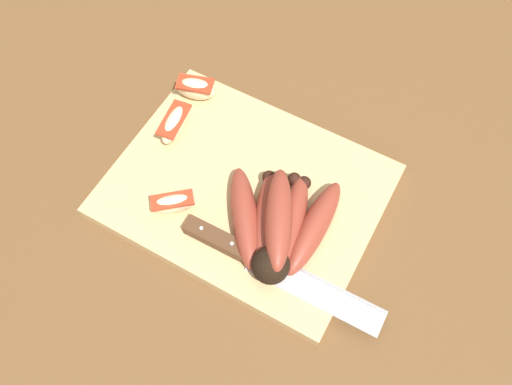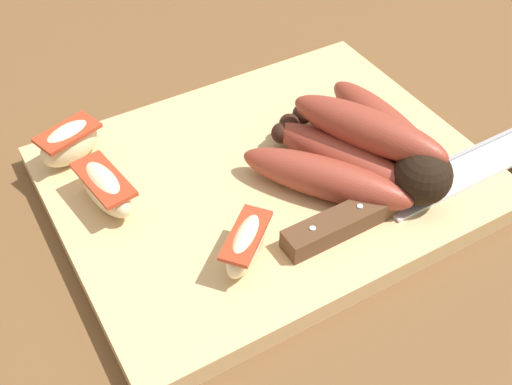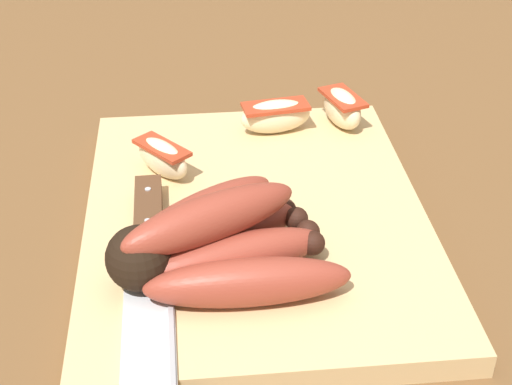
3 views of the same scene
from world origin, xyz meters
The scene contains 7 objects.
ground_plane centered at (0.00, 0.00, 0.00)m, with size 6.00×6.00×0.00m, color brown.
cutting_board centered at (-0.01, 0.02, 0.01)m, with size 0.36×0.28×0.02m, color tan.
banana_bunch centered at (0.06, -0.02, 0.04)m, with size 0.16×0.17×0.06m.
chefs_knife centered at (0.04, -0.07, 0.03)m, with size 0.28×0.04×0.02m.
apple_wedge_near centered at (-0.08, -0.06, 0.04)m, with size 0.06×0.06×0.03m.
apple_wedge_middle centered at (-0.15, 0.12, 0.04)m, with size 0.06×0.04×0.04m.
apple_wedge_far centered at (-0.15, 0.05, 0.04)m, with size 0.04×0.07×0.03m.
Camera 2 is at (-0.22, -0.33, 0.39)m, focal length 44.27 mm.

